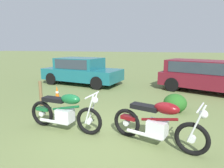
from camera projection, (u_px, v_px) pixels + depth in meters
The scene contains 8 objects.
ground_plane at pixel (107, 138), 4.47m from camera, with size 120.00×120.00×0.00m, color olive.
motorcycle_green at pixel (65, 112), 4.78m from camera, with size 2.06×0.64×1.02m.
motorcycle_maroon at pixel (157, 123), 4.05m from camera, with size 2.02×0.93×1.02m.
car_teal at pixel (81, 70), 10.56m from camera, with size 4.47×2.52×1.43m.
car_burgundy at pixel (206, 74), 8.71m from camera, with size 4.58×3.20×1.43m.
shrub_low at pixel (175, 103), 6.13m from camera, with size 0.72×0.72×0.59m.
fence_post_wooden at pixel (41, 96), 6.15m from camera, with size 0.10×0.10×0.99m, color brown.
traffic_cone at pixel (57, 93), 7.50m from camera, with size 0.25×0.25×0.57m.
Camera 1 is at (1.22, -3.96, 2.09)m, focal length 31.07 mm.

